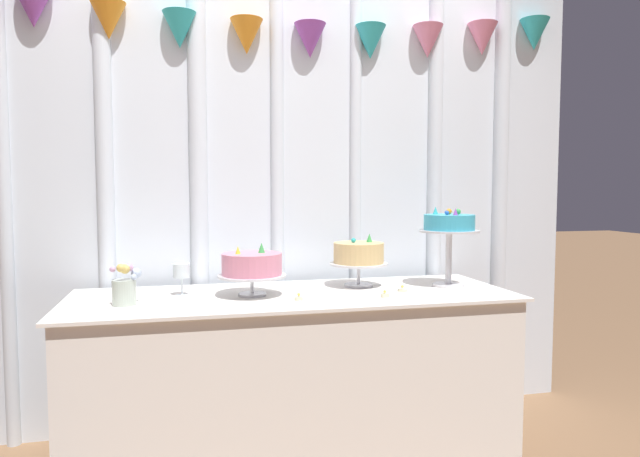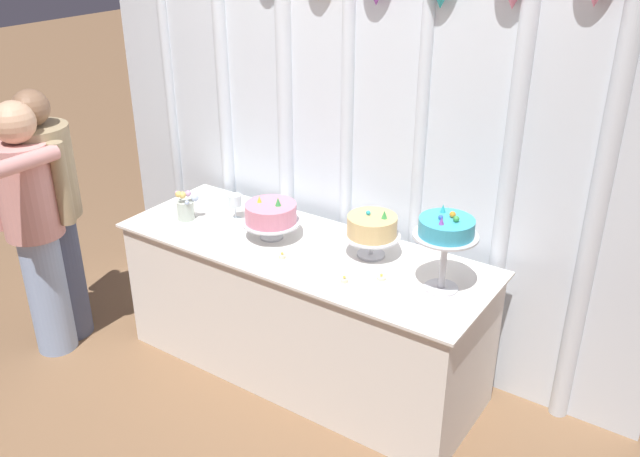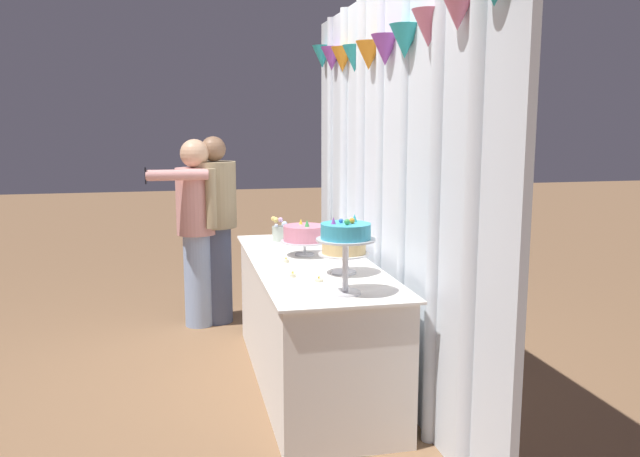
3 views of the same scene
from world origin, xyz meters
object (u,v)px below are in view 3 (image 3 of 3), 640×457
at_px(tealight_near_right, 319,280).
at_px(guest_man_pink_jacket, 215,223).
at_px(cake_display_rightmost, 346,236).
at_px(tealight_far_left, 286,261).
at_px(guest_girl_blue_dress, 196,224).
at_px(cake_table, 311,322).
at_px(flower_vase, 279,231).
at_px(cake_display_center, 344,246).
at_px(wine_glass, 306,230).
at_px(cake_display_leftmost, 305,234).
at_px(tealight_near_left, 293,275).

height_order(tealight_near_right, guest_man_pink_jacket, guest_man_pink_jacket).
relative_size(cake_display_rightmost, guest_man_pink_jacket, 0.26).
bearing_deg(tealight_far_left, cake_display_rightmost, 12.03).
xyz_separation_m(cake_display_rightmost, guest_girl_blue_dress, (-2.14, -0.68, -0.24)).
distance_m(cake_display_rightmost, guest_girl_blue_dress, 2.26).
distance_m(cake_table, cake_display_rightmost, 1.05).
xyz_separation_m(cake_table, flower_vase, (-0.75, -0.09, 0.47)).
xyz_separation_m(tealight_far_left, tealight_near_right, (0.53, 0.09, -0.00)).
height_order(tealight_far_left, guest_girl_blue_dress, guest_girl_blue_dress).
height_order(cake_table, cake_display_center, cake_display_center).
bearing_deg(flower_vase, cake_display_center, 10.70).
height_order(cake_display_rightmost, tealight_near_right, cake_display_rightmost).
height_order(wine_glass, tealight_far_left, wine_glass).
bearing_deg(guest_girl_blue_dress, tealight_near_right, 17.99).
xyz_separation_m(wine_glass, flower_vase, (-0.23, -0.16, -0.04)).
distance_m(cake_display_leftmost, tealight_near_left, 0.62).
relative_size(cake_display_center, guest_girl_blue_dress, 0.19).
relative_size(flower_vase, guest_girl_blue_dress, 0.12).
relative_size(cake_display_center, flower_vase, 1.60).
distance_m(cake_display_center, tealight_near_right, 0.29).
height_order(tealight_far_left, tealight_near_right, tealight_far_left).
bearing_deg(flower_vase, tealight_near_right, 1.13).
bearing_deg(cake_table, tealight_near_right, -6.85).
bearing_deg(wine_glass, guest_girl_blue_dress, -138.47).
bearing_deg(tealight_far_left, tealight_near_left, -4.10).
distance_m(cake_display_center, flower_vase, 1.12).
xyz_separation_m(cake_display_rightmost, guest_man_pink_jacket, (-2.20, -0.52, -0.25)).
height_order(cake_table, wine_glass, wine_glass).
bearing_deg(tealight_near_right, cake_table, 173.15).
bearing_deg(tealight_near_right, cake_display_rightmost, 15.59).
relative_size(tealight_far_left, guest_girl_blue_dress, 0.03).
height_order(flower_vase, guest_man_pink_jacket, guest_man_pink_jacket).
height_order(cake_display_leftmost, guest_girl_blue_dress, guest_girl_blue_dress).
bearing_deg(flower_vase, wine_glass, 34.21).
xyz_separation_m(cake_table, cake_display_leftmost, (-0.20, -0.00, 0.53)).
xyz_separation_m(flower_vase, tealight_near_right, (1.26, 0.02, -0.07)).
bearing_deg(cake_display_leftmost, tealight_near_right, -4.84).
relative_size(wine_glass, guest_girl_blue_dress, 0.10).
relative_size(cake_table, tealight_near_left, 53.81).
xyz_separation_m(cake_display_leftmost, tealight_near_left, (0.58, -0.18, -0.13)).
height_order(cake_display_center, guest_girl_blue_dress, guest_girl_blue_dress).
relative_size(cake_table, cake_display_center, 7.02).
relative_size(flower_vase, tealight_far_left, 4.70).
distance_m(tealight_far_left, tealight_near_left, 0.39).
relative_size(cake_display_rightmost, wine_glass, 2.69).
relative_size(cake_table, guest_man_pink_jacket, 1.34).
distance_m(cake_display_leftmost, guest_girl_blue_dress, 1.33).
distance_m(tealight_far_left, guest_girl_blue_dress, 1.43).
xyz_separation_m(tealight_near_left, guest_girl_blue_dress, (-1.73, -0.48, 0.04)).
height_order(cake_table, guest_girl_blue_dress, guest_girl_blue_dress).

